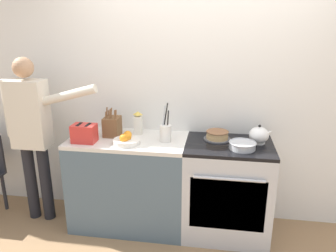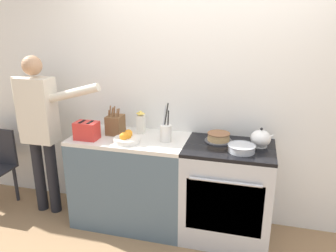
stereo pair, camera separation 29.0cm
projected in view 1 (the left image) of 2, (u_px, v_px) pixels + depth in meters
ground_plane at (194, 247)px, 2.94m from camera, size 16.00×16.00×0.00m
wall_back at (202, 91)px, 3.11m from camera, size 8.00×0.04×2.60m
counter_cabinet at (130, 182)px, 3.17m from camera, size 1.09×0.59×0.90m
stove_range at (227, 189)px, 3.03m from camera, size 0.78×0.62×0.90m
layer_cake at (217, 136)px, 3.00m from camera, size 0.25×0.25×0.08m
tea_kettle at (259, 135)px, 2.90m from camera, size 0.21×0.17×0.17m
mixing_bowl at (242, 145)px, 2.78m from camera, size 0.23×0.23×0.06m
knife_block at (112, 126)px, 3.09m from camera, size 0.14×0.17×0.28m
utensil_crock at (166, 132)px, 2.94m from camera, size 0.10×0.10×0.35m
fruit_bowl at (126, 140)px, 2.90m from camera, size 0.24×0.24×0.10m
toaster at (84, 133)px, 2.93m from camera, size 0.23×0.15×0.17m
milk_carton at (138, 123)px, 3.13m from camera, size 0.07×0.07×0.23m
person_baker at (32, 127)px, 3.10m from camera, size 0.93×0.20×1.63m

